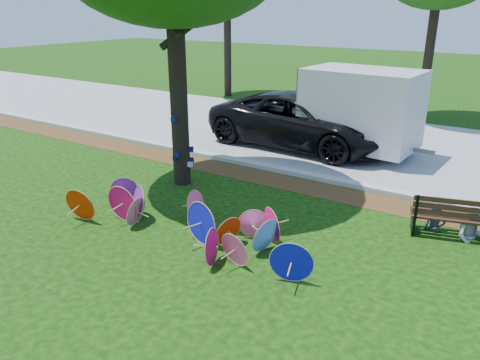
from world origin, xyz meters
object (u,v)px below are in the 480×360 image
object	(u,v)px
parasol_pile	(189,220)
person_left	(438,205)
cargo_trailer	(361,108)
person_right	(476,209)
black_van	(302,121)
park_bench	(455,215)

from	to	relation	value
parasol_pile	person_left	size ratio (longest dim) A/B	5.02
cargo_trailer	person_right	size ratio (longest dim) A/B	2.55
person_left	black_van	bearing A→B (deg)	135.26
park_bench	cargo_trailer	bearing A→B (deg)	113.21
parasol_pile	black_van	size ratio (longest dim) A/B	0.93
cargo_trailer	park_bench	bearing A→B (deg)	-46.92
black_van	park_bench	size ratio (longest dim) A/B	3.59
black_van	cargo_trailer	bearing A→B (deg)	-83.85
cargo_trailer	person_right	bearing A→B (deg)	-43.91
parasol_pile	person_right	xyz separation A→B (m)	(4.80, 2.97, 0.28)
person_left	person_right	size ratio (longest dim) A/B	0.87
cargo_trailer	person_left	size ratio (longest dim) A/B	2.93
parasol_pile	person_left	distance (m)	5.07
cargo_trailer	person_left	bearing A→B (deg)	-49.50
person_left	cargo_trailer	bearing A→B (deg)	121.15
person_right	park_bench	bearing A→B (deg)	166.55
park_bench	parasol_pile	bearing A→B (deg)	-162.61
black_van	cargo_trailer	xyz separation A→B (m)	(1.90, 0.13, 0.61)
parasol_pile	park_bench	size ratio (longest dim) A/B	3.32
parasol_pile	black_van	xyz separation A→B (m)	(-0.97, 7.13, 0.48)
person_left	person_right	distance (m)	0.70
parasol_pile	person_left	bearing A→B (deg)	35.94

